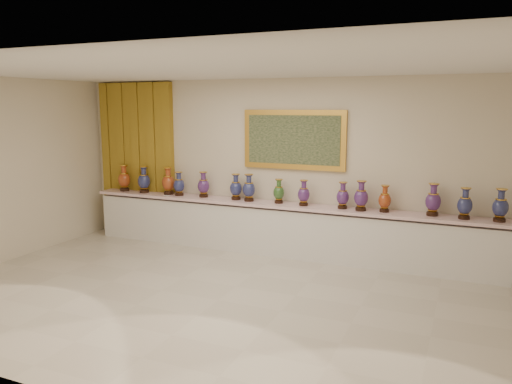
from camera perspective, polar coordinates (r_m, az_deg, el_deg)
ground at (r=6.77m, az=-4.35°, el=-12.23°), size 8.00×8.00×0.00m
room at (r=9.72m, az=-10.95°, el=3.96°), size 8.00×8.00×8.00m
counter at (r=8.61m, az=2.66°, el=-4.33°), size 7.28×0.48×0.90m
vase_0 at (r=10.03m, az=-14.82°, el=1.41°), size 0.30×0.30×0.51m
vase_1 at (r=9.75m, az=-12.68°, el=1.25°), size 0.30×0.30×0.51m
vase_2 at (r=9.46m, az=-9.99°, el=1.11°), size 0.24×0.24×0.51m
vase_3 at (r=9.31m, az=-8.79°, el=0.80°), size 0.27×0.27×0.44m
vase_4 at (r=9.10m, az=-6.02°, el=0.72°), size 0.28×0.28×0.46m
vase_5 at (r=8.80m, az=-2.31°, el=0.45°), size 0.24×0.24×0.46m
vase_6 at (r=8.66m, az=-0.81°, el=0.34°), size 0.29×0.29×0.47m
vase_7 at (r=8.49m, az=2.63°, el=-0.04°), size 0.25×0.25×0.42m
vase_8 at (r=8.30m, az=5.47°, el=-0.25°), size 0.25×0.25×0.43m
vase_9 at (r=8.15m, az=9.88°, el=-0.53°), size 0.22×0.22×0.43m
vase_10 at (r=8.04m, az=11.93°, el=-0.60°), size 0.26×0.26×0.48m
vase_11 at (r=8.03m, az=14.50°, el=-0.89°), size 0.23×0.23×0.42m
vase_12 at (r=7.97m, az=19.58°, el=-1.00°), size 0.25×0.25×0.49m
vase_13 at (r=7.91m, az=22.76°, el=-1.38°), size 0.26×0.26×0.46m
vase_14 at (r=7.93m, az=26.15°, el=-1.54°), size 0.26×0.26×0.48m
label_card at (r=9.37m, az=-10.18°, el=-0.39°), size 0.10×0.06×0.00m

